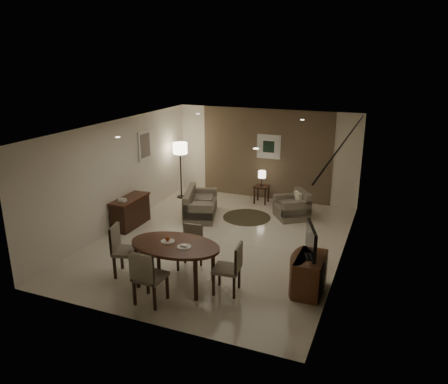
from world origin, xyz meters
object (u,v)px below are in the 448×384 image
at_px(tv_cabinet, 310,274).
at_px(sofa, 201,203).
at_px(chair_far, 189,248).
at_px(dining_table, 176,264).
at_px(floor_lamp, 181,171).
at_px(armchair, 292,205).
at_px(chair_right, 227,268).
at_px(side_table, 261,194).
at_px(console_desk, 130,212).
at_px(chair_near, 150,276).
at_px(chair_left, 127,251).

xyz_separation_m(tv_cabinet, sofa, (-3.54, 2.83, 0.01)).
bearing_deg(chair_far, dining_table, -89.45).
height_order(sofa, floor_lamp, floor_lamp).
height_order(armchair, floor_lamp, floor_lamp).
xyz_separation_m(chair_right, sofa, (-2.12, 3.42, -0.12)).
distance_m(tv_cabinet, floor_lamp, 6.28).
bearing_deg(side_table, chair_right, -79.73).
distance_m(chair_right, floor_lamp, 5.74).
relative_size(dining_table, chair_right, 1.83).
xyz_separation_m(chair_right, side_table, (-0.92, 5.07, -0.22)).
height_order(dining_table, floor_lamp, floor_lamp).
bearing_deg(console_desk, sofa, 44.55).
relative_size(chair_near, sofa, 0.67).
xyz_separation_m(chair_near, chair_far, (0.06, 1.40, -0.07)).
bearing_deg(sofa, dining_table, 179.02).
height_order(chair_near, chair_left, chair_near).
bearing_deg(chair_right, console_desk, -127.55).
distance_m(chair_right, side_table, 5.16).
relative_size(console_desk, tv_cabinet, 1.33).
height_order(chair_left, chair_right, chair_left).
xyz_separation_m(tv_cabinet, floor_lamp, (-4.77, 4.05, 0.50)).
bearing_deg(tv_cabinet, floor_lamp, 139.62).
distance_m(side_table, floor_lamp, 2.53).
distance_m(chair_far, sofa, 3.04).
xyz_separation_m(tv_cabinet, armchair, (-1.22, 3.60, 0.02)).
relative_size(chair_near, floor_lamp, 0.61).
distance_m(tv_cabinet, chair_right, 1.54).
height_order(console_desk, chair_near, chair_near).
distance_m(tv_cabinet, side_table, 5.05).
relative_size(dining_table, chair_left, 1.70).
distance_m(armchair, side_table, 1.43).
height_order(chair_left, sofa, chair_left).
bearing_deg(armchair, dining_table, -51.59).
distance_m(tv_cabinet, sofa, 4.53).
xyz_separation_m(chair_near, sofa, (-1.01, 4.24, -0.16)).
distance_m(console_desk, tv_cabinet, 5.11).
xyz_separation_m(chair_far, armchair, (1.25, 3.61, -0.08)).
height_order(chair_far, armchair, chair_far).
height_order(tv_cabinet, chair_left, chair_left).
bearing_deg(armchair, floor_lamp, -133.13).
bearing_deg(console_desk, chair_near, -50.99).
distance_m(chair_left, side_table, 5.31).
xyz_separation_m(dining_table, chair_near, (-0.11, -0.73, 0.10)).
height_order(dining_table, chair_far, chair_far).
bearing_deg(dining_table, floor_lamp, 116.33).
xyz_separation_m(chair_far, chair_right, (1.05, -0.58, 0.03)).
bearing_deg(chair_near, side_table, -89.75).
bearing_deg(dining_table, tv_cabinet, 15.66).
bearing_deg(console_desk, armchair, 29.76).
bearing_deg(console_desk, chair_right, -31.05).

